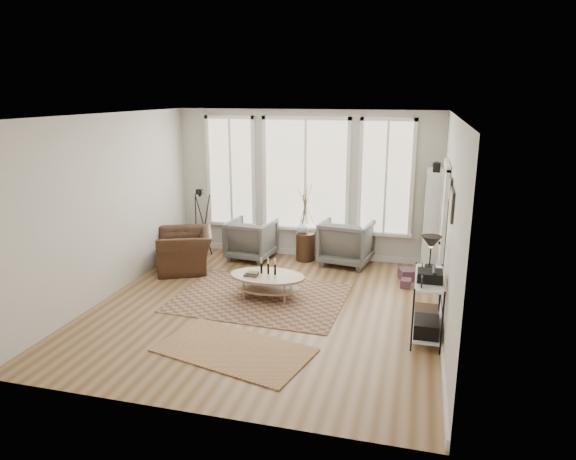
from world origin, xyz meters
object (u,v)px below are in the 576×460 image
(coffee_table, at_px, (267,280))
(accent_chair, at_px, (185,250))
(armchair_left, at_px, (251,239))
(side_table, at_px, (305,224))
(armchair_right, at_px, (347,242))
(low_shelf, at_px, (428,300))
(bookcase, at_px, (432,223))

(coffee_table, bearing_deg, accent_chair, 153.29)
(armchair_left, distance_m, side_table, 1.13)
(armchair_right, bearing_deg, armchair_left, 13.49)
(low_shelf, distance_m, armchair_left, 4.24)
(coffee_table, bearing_deg, side_table, 85.18)
(armchair_left, relative_size, armchair_right, 0.91)
(armchair_right, distance_m, accent_chair, 3.06)
(coffee_table, distance_m, side_table, 2.08)
(coffee_table, bearing_deg, armchair_left, 115.49)
(accent_chair, bearing_deg, armchair_right, 85.84)
(low_shelf, height_order, coffee_table, low_shelf)
(coffee_table, xyz_separation_m, accent_chair, (-1.87, 0.94, 0.07))
(armchair_left, bearing_deg, low_shelf, 148.91)
(side_table, height_order, accent_chair, side_table)
(bookcase, relative_size, accent_chair, 1.84)
(low_shelf, xyz_separation_m, armchair_left, (-3.37, 2.57, -0.12))
(armchair_right, xyz_separation_m, side_table, (-0.82, -0.01, 0.31))
(bookcase, distance_m, armchair_left, 3.47)
(armchair_left, height_order, accent_chair, armchair_left)
(low_shelf, xyz_separation_m, side_table, (-2.31, 2.73, 0.23))
(bookcase, xyz_separation_m, coffee_table, (-2.54, -1.81, -0.66))
(armchair_right, relative_size, side_table, 0.62)
(bookcase, height_order, accent_chair, bookcase)
(side_table, bearing_deg, low_shelf, -49.78)
(coffee_table, bearing_deg, armchair_right, 64.05)
(bookcase, height_order, armchair_left, bookcase)
(coffee_table, distance_m, armchair_right, 2.26)
(coffee_table, xyz_separation_m, armchair_right, (0.99, 2.03, 0.13))
(low_shelf, height_order, armchair_left, low_shelf)
(bookcase, bearing_deg, accent_chair, -168.82)
(low_shelf, bearing_deg, accent_chair, 159.25)
(armchair_left, distance_m, accent_chair, 1.35)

